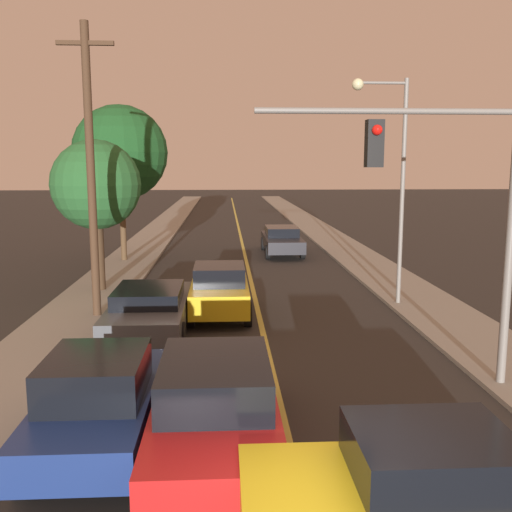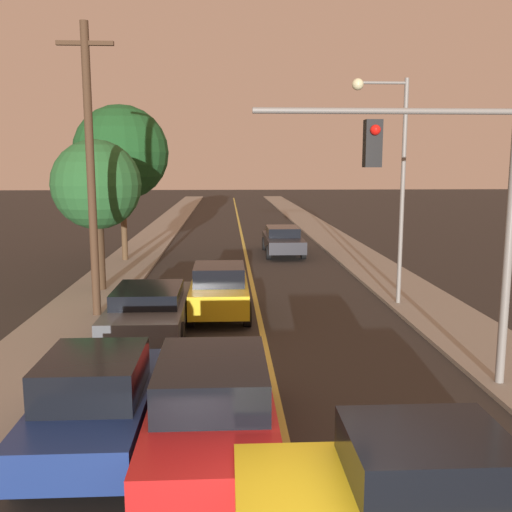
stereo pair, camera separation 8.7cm
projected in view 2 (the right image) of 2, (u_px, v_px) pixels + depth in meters
name	position (u px, v px, depth m)	size (l,w,h in m)	color
road_surface	(240.00, 228.00, 41.50)	(8.55, 80.00, 0.01)	#2D2B28
sidewalk_left	(164.00, 228.00, 41.21)	(2.50, 80.00, 0.12)	gray
sidewalk_right	(315.00, 227.00, 41.77)	(2.50, 80.00, 0.12)	gray
car_near_lane_front	(213.00, 405.00, 9.02)	(2.02, 5.09, 1.63)	red
car_near_lane_second	(219.00, 290.00, 17.33)	(1.84, 3.95, 1.60)	gold
car_outer_lane_front	(96.00, 400.00, 9.18)	(1.86, 4.12, 1.62)	navy
car_outer_lane_second	(149.00, 308.00, 15.50)	(2.09, 4.91, 1.33)	#474C51
car_far_oncoming	(283.00, 240.00, 29.37)	(1.94, 5.05, 1.41)	black
car_crossing_right	(414.00, 497.00, 6.53)	(4.03, 1.89, 1.60)	gold
traffic_signal_mast	(450.00, 192.00, 11.14)	(5.22, 0.42, 5.72)	slate
streetlamp_right	(391.00, 162.00, 17.90)	(1.78, 0.36, 7.10)	slate
utility_pole_left	(91.00, 168.00, 16.45)	(1.60, 0.24, 8.41)	#422D1E
tree_left_near	(121.00, 153.00, 26.26)	(4.35, 4.35, 7.18)	#4C3823
tree_left_far	(97.00, 185.00, 20.06)	(3.15, 3.15, 5.34)	#3D2B1C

